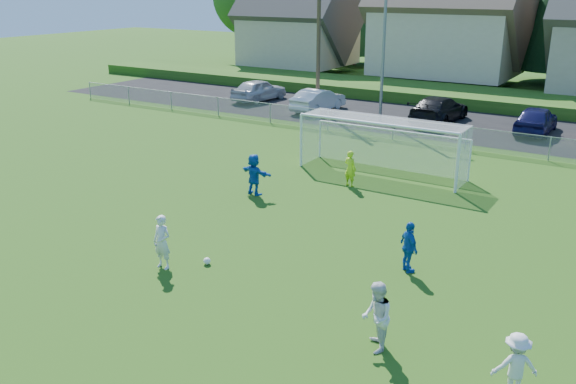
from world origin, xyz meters
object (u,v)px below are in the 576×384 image
at_px(player_white_a, 162,242).
at_px(goalkeeper, 350,169).
at_px(car_b, 318,100).
at_px(car_d, 439,109).
at_px(soccer_goal, 384,137).
at_px(player_blue_b, 254,174).
at_px(player_white_b, 377,317).
at_px(player_blue_a, 409,247).
at_px(car_a, 259,90).
at_px(soccer_ball, 207,261).
at_px(car_e, 536,120).
at_px(player_white_c, 515,366).

xyz_separation_m(player_white_a, goalkeeper, (1.26, 9.93, -0.06)).
distance_m(car_b, car_d, 7.95).
relative_size(car_d, soccer_goal, 0.73).
bearing_deg(soccer_goal, player_white_a, -97.44).
bearing_deg(car_d, player_blue_b, 87.14).
relative_size(player_white_b, goalkeeper, 1.11).
height_order(goalkeeper, soccer_goal, soccer_goal).
height_order(player_blue_a, car_a, car_a).
relative_size(soccer_ball, car_b, 0.05).
xyz_separation_m(goalkeeper, car_b, (-8.89, 13.17, -0.02)).
bearing_deg(player_blue_b, soccer_ball, 123.42).
distance_m(player_blue_a, car_a, 28.30).
distance_m(car_b, car_e, 13.58).
bearing_deg(soccer_ball, player_blue_a, 27.45).
xyz_separation_m(player_white_a, player_white_b, (7.16, -0.62, 0.02)).
bearing_deg(soccer_goal, player_white_b, -67.12).
bearing_deg(soccer_ball, car_e, 77.99).
bearing_deg(soccer_goal, player_white_c, -56.78).
relative_size(player_white_a, soccer_goal, 0.22).
bearing_deg(soccer_goal, car_d, 96.77).
xyz_separation_m(player_blue_a, player_blue_b, (-7.84, 3.35, 0.06)).
bearing_deg(player_blue_a, player_white_b, 142.59).
height_order(player_white_c, goalkeeper, goalkeeper).
relative_size(player_blue_a, goalkeeper, 1.02).
height_order(player_white_c, car_d, car_d).
relative_size(player_blue_b, car_b, 0.37).
distance_m(player_white_b, soccer_goal, 14.24).
bearing_deg(player_white_c, soccer_goal, -87.56).
distance_m(soccer_ball, car_e, 23.77).
height_order(player_blue_b, goalkeeper, player_blue_b).
distance_m(goalkeeper, car_b, 15.89).
distance_m(player_white_a, soccer_goal, 12.61).
relative_size(player_white_b, player_white_c, 1.17).
xyz_separation_m(player_white_c, car_e, (-4.34, 24.79, 0.05)).
bearing_deg(car_a, player_white_c, 139.95).
xyz_separation_m(player_white_b, player_blue_a, (-0.86, 4.24, -0.07)).
bearing_deg(car_d, soccer_goal, 99.90).
height_order(player_white_b, car_e, player_white_b).
relative_size(player_white_b, player_blue_b, 1.02).
bearing_deg(player_white_b, car_b, -177.96).
xyz_separation_m(soccer_ball, car_a, (-14.12, 23.33, 0.68)).
height_order(car_b, car_e, car_e).
relative_size(car_a, car_d, 0.85).
bearing_deg(player_blue_a, soccer_goal, -21.15).
bearing_deg(player_white_b, player_white_c, 58.74).
relative_size(player_white_b, car_a, 0.37).
bearing_deg(car_e, player_blue_b, 66.17).
distance_m(player_white_a, goalkeeper, 10.01).
distance_m(goalkeeper, car_e, 14.91).
xyz_separation_m(player_blue_a, car_d, (-6.04, 20.49, 0.01)).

